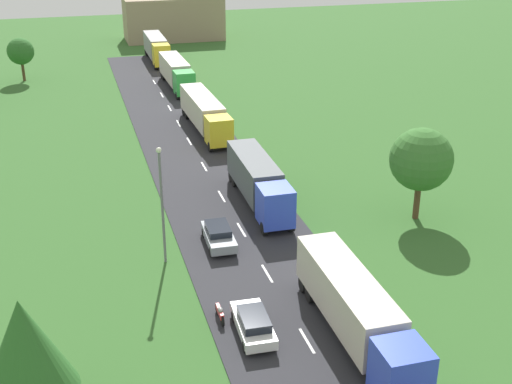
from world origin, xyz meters
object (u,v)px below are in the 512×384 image
at_px(lamppost_second, 162,200).
at_px(tree_maple, 421,160).
at_px(car_second, 253,323).
at_px(motorcycle_courier, 220,313).
at_px(truck_third, 205,112).
at_px(truck_second, 258,180).
at_px(truck_fourth, 176,72).
at_px(truck_fifth, 157,47).
at_px(car_third, 219,235).
at_px(tree_oak, 21,51).
at_px(truck_lead, 356,309).
at_px(tree_pine, 25,347).
at_px(distant_building, 173,18).

height_order(lamppost_second, tree_maple, lamppost_second).
relative_size(car_second, motorcycle_courier, 2.32).
bearing_deg(truck_third, lamppost_second, -107.39).
relative_size(truck_second, truck_fourth, 0.92).
bearing_deg(truck_fifth, car_third, -94.13).
bearing_deg(tree_oak, truck_lead, -73.79).
bearing_deg(lamppost_second, truck_third, 72.61).
distance_m(truck_fourth, tree_pine, 63.38).
distance_m(truck_lead, lamppost_second, 15.04).
bearing_deg(car_third, tree_pine, -128.01).
bearing_deg(car_second, truck_fifth, 86.05).
distance_m(truck_fifth, distant_building, 18.72).
bearing_deg(distant_building, lamppost_second, -99.95).
height_order(truck_second, distant_building, distant_building).
distance_m(truck_fourth, truck_fifth, 16.71).
height_order(truck_lead, truck_third, truck_third).
xyz_separation_m(car_third, tree_pine, (-12.28, -15.71, 3.91)).
bearing_deg(tree_pine, motorcycle_courier, 32.34).
xyz_separation_m(car_third, tree_maple, (15.86, 0.23, 4.06)).
xyz_separation_m(truck_fifth, car_third, (-4.48, -61.99, -1.38)).
distance_m(truck_second, tree_oak, 52.67).
relative_size(tree_pine, distant_building, 0.42).
bearing_deg(truck_second, car_second, -107.00).
xyz_separation_m(truck_third, car_second, (-5.10, -37.37, -1.29)).
bearing_deg(motorcycle_courier, truck_second, 66.13).
relative_size(truck_lead, truck_fourth, 1.00).
xyz_separation_m(car_third, distant_building, (10.15, 79.77, 2.88)).
bearing_deg(truck_fourth, truck_fifth, 90.82).
distance_m(car_third, tree_maple, 16.38).
distance_m(motorcycle_courier, lamppost_second, 9.14).
relative_size(truck_second, lamppost_second, 1.45).
bearing_deg(car_second, truck_lead, -20.50).
distance_m(motorcycle_courier, distant_building, 89.90).
bearing_deg(truck_fifth, truck_third, -89.93).
distance_m(truck_lead, truck_fifth, 75.23).
bearing_deg(car_third, truck_second, 52.23).
xyz_separation_m(truck_fifth, distant_building, (5.67, 17.78, 1.50)).
distance_m(truck_third, motorcycle_courier, 36.02).
distance_m(truck_third, distant_building, 53.96).
xyz_separation_m(motorcycle_courier, tree_oak, (-12.99, 64.13, 3.53)).
bearing_deg(truck_fourth, motorcycle_courier, -97.09).
bearing_deg(tree_maple, car_second, -145.09).
bearing_deg(truck_second, truck_third, 90.59).
xyz_separation_m(truck_second, tree_oak, (-19.78, 48.78, 1.94)).
height_order(motorcycle_courier, tree_pine, tree_pine).
distance_m(truck_fifth, motorcycle_courier, 71.55).
relative_size(truck_lead, truck_third, 0.91).
bearing_deg(tree_maple, truck_second, 152.16).
distance_m(truck_fourth, car_second, 56.79).
height_order(truck_third, lamppost_second, lamppost_second).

